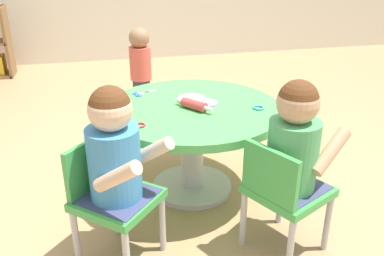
{
  "coord_description": "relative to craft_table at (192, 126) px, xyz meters",
  "views": [
    {
      "loc": [
        -0.45,
        -1.97,
        1.27
      ],
      "look_at": [
        0.0,
        0.0,
        0.37
      ],
      "focal_mm": 39.23,
      "sensor_mm": 36.0,
      "label": 1
    }
  ],
  "objects": [
    {
      "name": "ground_plane",
      "position": [
        0.0,
        0.0,
        -0.38
      ],
      "size": [
        10.0,
        10.0,
        0.0
      ],
      "primitive_type": "plane",
      "color": "tan"
    },
    {
      "name": "craft_table",
      "position": [
        0.0,
        0.0,
        0.0
      ],
      "size": [
        0.92,
        0.92,
        0.49
      ],
      "color": "silver",
      "rests_on": "ground"
    },
    {
      "name": "child_chair_left",
      "position": [
        -0.45,
        -0.46,
        -0.08
      ],
      "size": [
        0.42,
        0.42,
        0.54
      ],
      "color": "#B7B7BC",
      "rests_on": "ground"
    },
    {
      "name": "seated_child_left",
      "position": [
        -0.42,
        -0.49,
        0.15
      ],
      "size": [
        0.44,
        0.43,
        0.51
      ],
      "color": "#3F4772",
      "rests_on": "ground"
    },
    {
      "name": "child_chair_right",
      "position": [
        0.26,
        -0.59,
        -0.08
      ],
      "size": [
        0.4,
        0.4,
        0.54
      ],
      "color": "#B7B7BC",
      "rests_on": "ground"
    },
    {
      "name": "seated_child_right",
      "position": [
        0.3,
        -0.57,
        0.15
      ],
      "size": [
        0.43,
        0.4,
        0.51
      ],
      "color": "#3F4772",
      "rests_on": "ground"
    },
    {
      "name": "toddler_standing",
      "position": [
        -0.13,
        1.28,
        -0.02
      ],
      "size": [
        0.17,
        0.17,
        0.67
      ],
      "color": "#33384C",
      "rests_on": "ground"
    },
    {
      "name": "rolling_pin",
      "position": [
        0.0,
        -0.05,
        0.14
      ],
      "size": [
        0.16,
        0.2,
        0.05
      ],
      "color": "#D83F3F",
      "rests_on": "craft_table"
    },
    {
      "name": "craft_scissors",
      "position": [
        -0.23,
        0.25,
        0.12
      ],
      "size": [
        0.14,
        0.1,
        0.01
      ],
      "color": "silver",
      "rests_on": "craft_table"
    },
    {
      "name": "playdough_blob_0",
      "position": [
        0.02,
        0.08,
        0.12
      ],
      "size": [
        0.15,
        0.15,
        0.02
      ],
      "primitive_type": "cylinder",
      "color": "#B2E58C",
      "rests_on": "craft_table"
    },
    {
      "name": "playdough_blob_1",
      "position": [
        0.09,
        0.01,
        0.12
      ],
      "size": [
        0.11,
        0.11,
        0.01
      ],
      "primitive_type": "cylinder",
      "color": "#CC99E5",
      "rests_on": "craft_table"
    },
    {
      "name": "cookie_cutter_0",
      "position": [
        -0.29,
        -0.2,
        0.12
      ],
      "size": [
        0.05,
        0.05,
        0.01
      ],
      "primitive_type": "torus",
      "color": "red",
      "rests_on": "craft_table"
    },
    {
      "name": "cookie_cutter_1",
      "position": [
        0.32,
        -0.11,
        0.12
      ],
      "size": [
        0.06,
        0.06,
        0.01
      ],
      "primitive_type": "torus",
      "color": "#3F99D8",
      "rests_on": "craft_table"
    }
  ]
}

